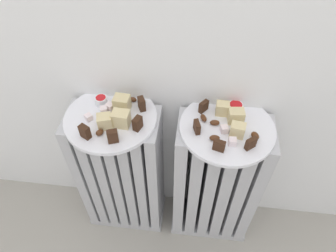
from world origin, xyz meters
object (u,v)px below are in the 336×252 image
at_px(jam_bowl_left, 101,100).
at_px(jam_bowl_right, 235,107).
at_px(fork, 113,121).
at_px(radiator_right, 215,184).
at_px(plate_left, 111,118).
at_px(plate_right, 227,128).
at_px(radiator_left, 122,175).

bearing_deg(jam_bowl_left, jam_bowl_right, 3.09).
height_order(jam_bowl_left, fork, jam_bowl_left).
distance_m(radiator_right, fork, 0.45).
xyz_separation_m(plate_left, plate_right, (0.34, 0.00, 0.00)).
relative_size(jam_bowl_left, jam_bowl_right, 0.81).
relative_size(plate_right, jam_bowl_right, 6.08).
relative_size(radiator_right, jam_bowl_left, 16.05).
xyz_separation_m(radiator_left, plate_left, (-0.00, 0.00, 0.30)).
relative_size(radiator_right, fork, 6.02).
bearing_deg(plate_right, jam_bowl_left, 172.57).
xyz_separation_m(plate_left, jam_bowl_left, (-0.04, 0.05, 0.02)).
xyz_separation_m(jam_bowl_left, fork, (0.05, -0.07, -0.01)).
height_order(plate_left, jam_bowl_left, jam_bowl_left).
xyz_separation_m(plate_left, jam_bowl_right, (0.36, 0.07, 0.02)).
bearing_deg(plate_left, radiator_right, 0.00).
bearing_deg(radiator_right, plate_right, 0.00).
height_order(jam_bowl_right, fork, jam_bowl_right).
height_order(radiator_left, jam_bowl_left, jam_bowl_left).
relative_size(jam_bowl_right, fork, 0.46).
bearing_deg(jam_bowl_right, plate_left, -168.93).
bearing_deg(fork, plate_left, 126.78).
bearing_deg(plate_left, radiator_left, 0.00).
xyz_separation_m(plate_left, fork, (0.01, -0.02, 0.01)).
bearing_deg(jam_bowl_left, radiator_left, -52.13).
distance_m(radiator_left, jam_bowl_left, 0.33).
bearing_deg(jam_bowl_left, plate_right, -7.43).
xyz_separation_m(plate_right, jam_bowl_left, (-0.38, 0.05, 0.02)).
xyz_separation_m(radiator_left, fork, (0.01, -0.02, 0.31)).
xyz_separation_m(radiator_left, jam_bowl_right, (0.36, 0.07, 0.32)).
height_order(radiator_left, plate_right, plate_right).
bearing_deg(radiator_right, jam_bowl_right, 72.06).
distance_m(radiator_left, fork, 0.31).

